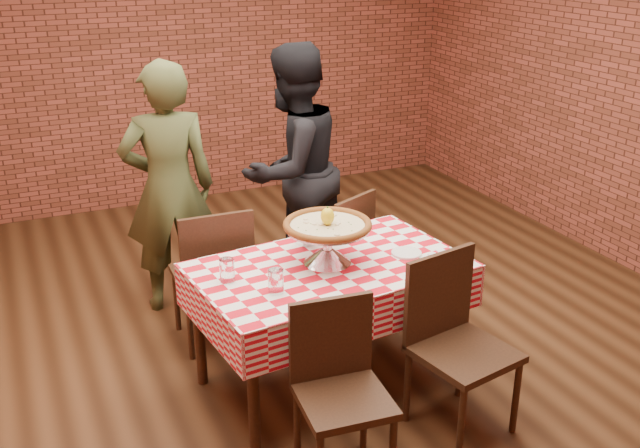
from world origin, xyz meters
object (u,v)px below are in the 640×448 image
Objects in this scene: pizza at (327,226)px; chair_near_right at (465,350)px; chair_far_left at (211,273)px; chair_far_right at (333,252)px; pizza_stand at (327,245)px; diner_olive at (169,189)px; table at (329,325)px; water_glass_right at (227,270)px; condiment_caddy at (306,232)px; diner_black at (292,170)px; chair_near_left at (344,401)px; water_glass_left at (276,281)px.

pizza reaches higher than chair_near_right.
chair_far_right is at bearing -176.18° from chair_far_left.
diner_olive is at bearing 114.26° from pizza_stand.
table is 0.49m from pizza_stand.
water_glass_right is at bearing 96.12° from diner_olive.
chair_near_right is at bearing -55.64° from table.
condiment_caddy is 1.01m from diner_black.
chair_near_right is 0.53× the size of diner_black.
diner_black reaches higher than diner_olive.
diner_black is at bearing 76.54° from pizza_stand.
chair_far_right is at bearing 62.47° from pizza_stand.
chair_near_left is 2.19m from diner_black.
water_glass_left is (-0.39, -0.23, -0.16)m from pizza.
pizza is at bearing 90.00° from pizza_stand.
pizza_stand is 0.51× the size of chair_near_right.
chair_far_right is at bearing 157.29° from diner_olive.
condiment_caddy reaches higher than chair_far_right.
diner_black reaches higher than water_glass_left.
diner_black reaches higher than pizza_stand.
diner_black is (0.77, 0.53, 0.43)m from chair_far_left.
pizza is 0.32m from condiment_caddy.
chair_far_right is at bearing 76.54° from diner_black.
diner_olive is at bearing 97.07° from water_glass_left.
chair_near_left is (-0.28, -0.78, 0.07)m from table.
pizza is 0.98m from chair_near_right.
table is 11.59× the size of water_glass_right.
water_glass_left is 0.13× the size of chair_far_left.
pizza is 0.48m from water_glass_left.
chair_far_right is 0.51× the size of diner_olive.
pizza reaches higher than water_glass_left.
pizza_stand is at bearing 125.20° from chair_far_left.
diner_black reaches higher than table.
water_glass_left is 0.64m from condiment_caddy.
condiment_caddy is 0.16× the size of chair_far_left.
chair_near_left is 2.16m from diner_olive.
water_glass_left is at bearing -150.13° from pizza.
condiment_caddy is at bearing 90.72° from pizza.
chair_near_left is 1.71m from chair_far_right.
table is 3.04× the size of pizza_stand.
pizza is 1.29m from diner_black.
chair_near_left is at bearing -114.58° from condiment_caddy.
chair_near_right is at bearing 123.60° from diner_olive.
water_glass_left and water_glass_right have the same top height.
chair_far_left is (-0.93, 1.43, -0.00)m from chair_near_right.
water_glass_right is at bearing 129.67° from water_glass_left.
pizza_stand is 3.81× the size of water_glass_left.
diner_olive is at bearing 109.83° from condiment_caddy.
water_glass_right is 1.29m from diner_olive.
chair_near_left is at bearing -70.26° from water_glass_right.
chair_far_left is at bearing 81.80° from water_glass_right.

